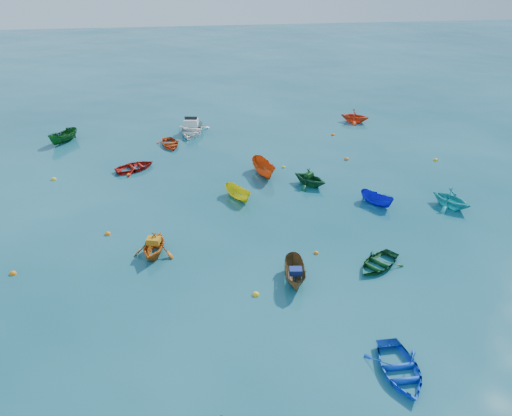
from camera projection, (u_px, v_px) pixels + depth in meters
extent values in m
plane|color=#0B404F|center=(267.00, 256.00, 28.74)|extent=(160.00, 160.00, 0.00)
imported|color=brown|center=(295.00, 280.00, 26.73)|extent=(1.43, 3.04, 1.14)
imported|color=blue|center=(399.00, 373.00, 21.13)|extent=(2.44, 3.40, 0.70)
imported|color=#C35B12|center=(155.00, 254.00, 28.89)|extent=(2.94, 3.23, 1.46)
imported|color=yellow|center=(238.00, 199.00, 34.87)|extent=(2.19, 2.75, 1.01)
imported|color=#11491F|center=(377.00, 266.00, 27.86)|extent=(3.67, 3.53, 0.62)
imported|color=#1CADB3|center=(450.00, 207.00, 33.85)|extent=(3.51, 3.63, 1.46)
imported|color=#AD150E|center=(135.00, 169.00, 39.14)|extent=(3.73, 3.35, 0.64)
imported|color=#CA4C13|center=(264.00, 175.00, 38.26)|extent=(1.99, 3.49, 1.27)
imported|color=#114A26|center=(309.00, 185.00, 36.71)|extent=(3.48, 3.49, 1.39)
imported|color=#0F12C2|center=(376.00, 204.00, 34.16)|extent=(2.30, 2.52, 0.96)
imported|color=#C83D10|center=(170.00, 146.00, 43.42)|extent=(2.70, 3.28, 0.59)
imported|color=red|center=(354.00, 122.00, 48.79)|extent=(3.44, 3.28, 1.41)
imported|color=#125018|center=(65.00, 142.00, 44.15)|extent=(2.74, 3.11, 1.17)
imported|color=white|center=(192.00, 133.00, 46.17)|extent=(3.73, 4.70, 1.48)
cube|color=navy|center=(296.00, 271.00, 26.24)|extent=(0.72, 0.58, 0.32)
cube|color=orange|center=(154.00, 241.00, 28.49)|extent=(0.85, 0.71, 0.36)
cube|color=#114617|center=(309.00, 175.00, 36.36)|extent=(0.73, 0.73, 0.28)
sphere|color=orange|center=(13.00, 274.00, 27.24)|extent=(0.37, 0.37, 0.37)
sphere|color=yellow|center=(256.00, 295.00, 25.67)|extent=(0.37, 0.37, 0.37)
sphere|color=orange|center=(316.00, 253.00, 28.97)|extent=(0.29, 0.29, 0.29)
sphere|color=yellow|center=(54.00, 180.00, 37.52)|extent=(0.38, 0.38, 0.38)
sphere|color=orange|center=(108.00, 234.00, 30.78)|extent=(0.37, 0.37, 0.37)
sphere|color=yellow|center=(284.00, 168.00, 39.44)|extent=(0.29, 0.29, 0.29)
sphere|color=#DC620B|center=(346.00, 160.00, 40.79)|extent=(0.38, 0.38, 0.38)
sphere|color=yellow|center=(129.00, 175.00, 38.21)|extent=(0.30, 0.30, 0.30)
sphere|color=#F9510D|center=(333.00, 135.00, 45.67)|extent=(0.34, 0.34, 0.34)
sphere|color=gold|center=(436.00, 161.00, 40.65)|extent=(0.37, 0.37, 0.37)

